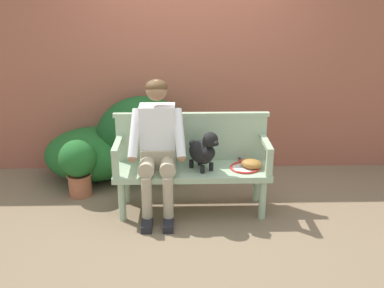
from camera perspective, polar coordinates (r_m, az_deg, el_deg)
ground_plane at (r=4.64m, az=0.00°, el=-8.27°), size 40.00×40.00×0.00m
brick_garden_fence at (r=5.48m, az=-0.36°, el=8.61°), size 8.00×0.30×2.24m
hedge_bush_far_right at (r=5.41m, az=-12.25°, el=-1.15°), size 1.13×1.00×0.58m
hedge_bush_mid_left at (r=5.27m, az=-6.12°, el=0.86°), size 1.10×0.79×0.97m
garden_bench at (r=4.47m, az=0.00°, el=-3.79°), size 1.51×0.50×0.46m
bench_backrest at (r=4.56m, az=-0.07°, el=0.99°), size 1.55×0.06×0.50m
bench_armrest_left_end at (r=4.33m, az=-9.51°, el=-1.08°), size 0.06×0.50×0.28m
bench_armrest_right_end at (r=4.36m, az=9.49°, el=-0.91°), size 0.06×0.50×0.28m
person_seated at (r=4.34m, az=-4.38°, el=0.16°), size 0.56×0.65×1.33m
dog_on_bench at (r=4.32m, az=1.48°, el=-0.79°), size 0.33×0.39×0.41m
tennis_racket at (r=4.48m, az=6.58°, el=-2.84°), size 0.32×0.57×0.03m
baseball_glove at (r=4.46m, az=7.52°, el=-2.48°), size 0.28×0.27×0.09m
potted_plant at (r=4.94m, az=-14.19°, el=-2.38°), size 0.40×0.40×0.63m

